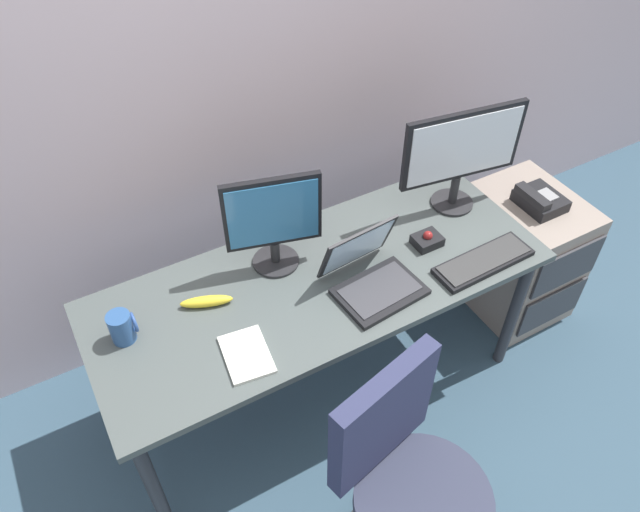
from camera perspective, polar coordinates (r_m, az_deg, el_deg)
The scene contains 14 objects.
ground_plane at distance 2.87m, azimuth -0.00°, elevation -11.98°, with size 8.00×8.00×0.00m, color #365062.
back_wall at distance 2.42m, azimuth -8.58°, elevation 19.96°, with size 6.00×0.10×2.80m, color beige.
desk at distance 2.36m, azimuth -0.00°, elevation -3.32°, with size 1.75×0.69×0.72m.
file_cabinet at distance 3.12m, azimuth 18.18°, elevation 0.19°, with size 0.42×0.53×0.64m.
desk_phone at distance 2.88m, azimuth 19.82°, elevation 4.95°, with size 0.17×0.20×0.09m.
office_chair at distance 2.15m, azimuth 8.11°, elevation -21.27°, with size 0.52×0.53×0.96m.
monitor_main at distance 2.53m, azimuth 13.13°, elevation 9.47°, with size 0.52×0.18×0.45m.
monitor_side at distance 2.22m, azimuth -4.42°, elevation 3.40°, with size 0.35×0.18×0.40m.
keyboard at distance 2.43m, azimuth 15.04°, elevation -0.48°, with size 0.41×0.15×0.03m.
laptop at distance 2.25m, azimuth 4.84°, elevation -1.79°, with size 0.34×0.32×0.23m.
trackball_mouse at distance 2.46m, azimuth 9.99°, elevation 1.50°, with size 0.11×0.09×0.07m.
coffee_mug at distance 2.18m, azimuth -18.00°, elevation -6.34°, with size 0.09×0.08×0.12m.
paper_notepad at distance 2.09m, azimuth -6.88°, elevation -9.13°, with size 0.15×0.21×0.01m, color white.
banana at distance 2.24m, azimuth -10.57°, elevation -4.20°, with size 0.19×0.04×0.04m, color yellow.
Camera 1 is at (-0.77, -1.38, 2.39)m, focal length 34.23 mm.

